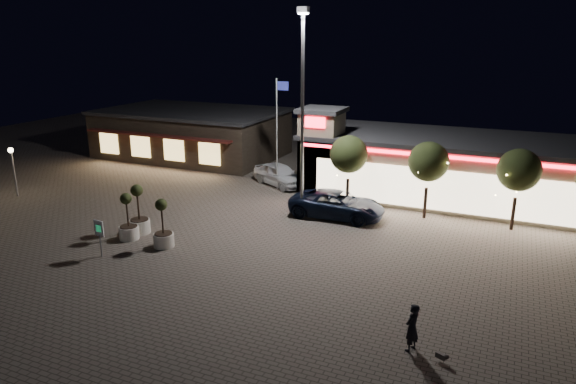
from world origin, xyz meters
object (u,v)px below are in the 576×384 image
at_px(pedestrian, 412,328).
at_px(valet_sign, 99,231).
at_px(pickup_truck, 337,204).
at_px(planter_left, 139,218).
at_px(planter_mid, 128,225).
at_px(white_sedan, 279,174).

bearing_deg(pedestrian, valet_sign, -74.28).
distance_m(pickup_truck, pedestrian, 14.25).
bearing_deg(pickup_truck, planter_left, 125.70).
height_order(pickup_truck, pedestrian, pedestrian).
bearing_deg(valet_sign, planter_mid, 97.45).
bearing_deg(planter_mid, pedestrian, -14.82).
relative_size(pickup_truck, planter_mid, 2.20).
xyz_separation_m(planter_left, planter_mid, (0.06, -0.99, -0.07)).
distance_m(pedestrian, planter_left, 17.26).
bearing_deg(planter_mid, white_sedan, 76.62).
height_order(white_sedan, valet_sign, valet_sign).
bearing_deg(valet_sign, pedestrian, -6.58).
bearing_deg(planter_left, planter_mid, -86.63).
bearing_deg(white_sedan, pickup_truck, -99.79).
bearing_deg(pedestrian, white_sedan, -120.60).
distance_m(white_sedan, planter_mid, 13.52).
height_order(pedestrian, planter_mid, planter_mid).
relative_size(pickup_truck, pedestrian, 3.21).
height_order(pickup_truck, planter_left, planter_left).
height_order(white_sedan, planter_mid, planter_mid).
distance_m(pickup_truck, planter_left, 11.82).
bearing_deg(pickup_truck, pedestrian, -152.00).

